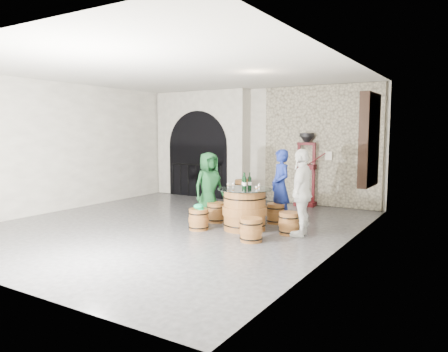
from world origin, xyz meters
The scene contains 30 objects.
ground centered at (0.00, 0.00, 0.00)m, with size 8.00×8.00×0.00m, color #2C2D2F.
wall_back centered at (0.00, 4.00, 1.60)m, with size 8.00×8.00×0.00m, color silver.
wall_left centered at (-3.50, 0.00, 1.60)m, with size 8.00×8.00×0.00m, color silver.
wall_right centered at (3.50, 0.00, 1.60)m, with size 8.00×8.00×0.00m, color silver.
ceiling centered at (0.00, 0.00, 3.20)m, with size 8.00×8.00×0.00m, color beige.
stone_facing_panel centered at (1.80, 3.94, 1.60)m, with size 3.20×0.12×3.18m, color #B1A98D.
arched_opening centered at (-1.90, 3.74, 1.58)m, with size 3.10×0.60×3.19m.
shuttered_window centered at (3.38, 2.40, 1.80)m, with size 0.23×1.10×2.00m.
barrel_table centered at (1.44, 0.40, 0.42)m, with size 1.09×1.09×0.84m.
barrel_stool_left centered at (0.56, 0.70, 0.21)m, with size 0.43×0.43×0.43m.
barrel_stool_far centered at (1.73, 1.28, 0.21)m, with size 0.43×0.43×0.43m.
barrel_stool_right centered at (2.37, 0.51, 0.21)m, with size 0.43×0.43×0.43m.
barrel_stool_near_right centered at (1.99, -0.36, 0.21)m, with size 0.43×0.43×0.43m.
barrel_stool_near_left centered at (0.66, -0.10, 0.21)m, with size 0.43×0.43×0.43m.
green_cap centered at (0.66, -0.10, 0.47)m, with size 0.25×0.20×0.11m.
person_green centered at (0.32, 0.78, 0.76)m, with size 0.75×0.49×1.53m, color #103C1B.
person_blue centered at (1.77, 1.41, 0.80)m, with size 0.58×0.38×1.60m, color navy.
person_white centered at (2.60, 0.54, 0.83)m, with size 0.97×0.41×1.66m, color silver.
wine_bottle_left centered at (1.39, 0.45, 0.97)m, with size 0.08×0.08×0.32m.
wine_bottle_center centered at (1.47, 0.34, 0.97)m, with size 0.08×0.08×0.32m.
wine_bottle_right centered at (1.51, 0.48, 0.97)m, with size 0.08×0.08×0.32m.
tasting_glass_a centered at (1.09, 0.34, 0.89)m, with size 0.05×0.05×0.10m, color #BC6E24, non-canonical shape.
tasting_glass_b centered at (1.75, 0.43, 0.89)m, with size 0.05×0.05×0.10m, color #BC6E24, non-canonical shape.
tasting_glass_c centered at (1.32, 0.58, 0.89)m, with size 0.05×0.05×0.10m, color #BC6E24, non-canonical shape.
tasting_glass_d centered at (1.69, 0.54, 0.89)m, with size 0.05×0.05×0.10m, color #BC6E24, non-canonical shape.
tasting_glass_e centered at (1.80, 0.21, 0.89)m, with size 0.05×0.05×0.10m, color #BC6E24, non-canonical shape.
tasting_glass_f centered at (1.16, 0.42, 0.89)m, with size 0.05×0.05×0.10m, color #BC6E24, non-canonical shape.
side_barrel centered at (-0.12, 3.14, 0.33)m, with size 0.50×0.50×0.66m.
corking_press centered at (1.49, 3.70, 1.13)m, with size 0.81×0.46×1.94m.
control_box centered at (2.05, 3.86, 1.35)m, with size 0.18×0.10×0.22m, color silver.
Camera 1 is at (5.51, -7.01, 1.99)m, focal length 34.00 mm.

